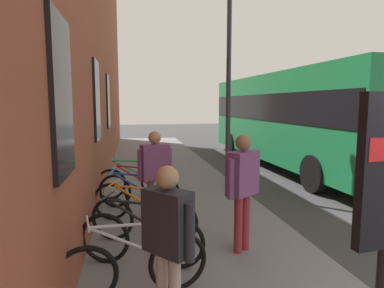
{
  "coord_description": "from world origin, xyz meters",
  "views": [
    {
      "loc": [
        -1.51,
        2.81,
        2.34
      ],
      "look_at": [
        4.91,
        1.63,
        1.54
      ],
      "focal_mm": 31.22,
      "sensor_mm": 36.0,
      "label": 1
    }
  ],
  "objects_px": {
    "bicycle_beside_lamp": "(142,238)",
    "bicycle_mid_rack": "(138,201)",
    "bicycle_under_window": "(139,190)",
    "pedestrian_crossing_street": "(243,181)",
    "bicycle_far_end": "(134,182)",
    "pedestrian_by_facade": "(155,168)",
    "bicycle_end_of_row": "(135,267)",
    "pedestrian_near_bus": "(168,233)",
    "street_lamp": "(229,66)",
    "bicycle_leaning_wall": "(144,218)",
    "city_bus": "(293,115)"
  },
  "relations": [
    {
      "from": "bicycle_end_of_row",
      "to": "pedestrian_near_bus",
      "type": "bearing_deg",
      "value": -152.42
    },
    {
      "from": "street_lamp",
      "to": "bicycle_end_of_row",
      "type": "bearing_deg",
      "value": 152.47
    },
    {
      "from": "bicycle_leaning_wall",
      "to": "city_bus",
      "type": "distance_m",
      "value": 8.39
    },
    {
      "from": "bicycle_under_window",
      "to": "street_lamp",
      "type": "distance_m",
      "value": 3.93
    },
    {
      "from": "pedestrian_by_facade",
      "to": "bicycle_under_window",
      "type": "bearing_deg",
      "value": 15.51
    },
    {
      "from": "bicycle_beside_lamp",
      "to": "bicycle_leaning_wall",
      "type": "relative_size",
      "value": 1.0
    },
    {
      "from": "bicycle_end_of_row",
      "to": "bicycle_mid_rack",
      "type": "relative_size",
      "value": 1.02
    },
    {
      "from": "bicycle_end_of_row",
      "to": "pedestrian_near_bus",
      "type": "height_order",
      "value": "pedestrian_near_bus"
    },
    {
      "from": "bicycle_under_window",
      "to": "pedestrian_crossing_street",
      "type": "bearing_deg",
      "value": -148.16
    },
    {
      "from": "bicycle_end_of_row",
      "to": "pedestrian_crossing_street",
      "type": "distance_m",
      "value": 2.01
    },
    {
      "from": "bicycle_mid_rack",
      "to": "bicycle_under_window",
      "type": "distance_m",
      "value": 0.76
    },
    {
      "from": "city_bus",
      "to": "bicycle_beside_lamp",
      "type": "bearing_deg",
      "value": 140.3
    },
    {
      "from": "bicycle_beside_lamp",
      "to": "city_bus",
      "type": "xyz_separation_m",
      "value": [
        6.86,
        -5.69,
        1.41
      ]
    },
    {
      "from": "bicycle_leaning_wall",
      "to": "bicycle_mid_rack",
      "type": "bearing_deg",
      "value": 3.8
    },
    {
      "from": "bicycle_mid_rack",
      "to": "city_bus",
      "type": "xyz_separation_m",
      "value": [
        5.05,
        -5.7,
        1.41
      ]
    },
    {
      "from": "bicycle_leaning_wall",
      "to": "pedestrian_near_bus",
      "type": "height_order",
      "value": "pedestrian_near_bus"
    },
    {
      "from": "pedestrian_near_bus",
      "to": "street_lamp",
      "type": "xyz_separation_m",
      "value": [
        5.41,
        -2.19,
        2.17
      ]
    },
    {
      "from": "bicycle_leaning_wall",
      "to": "pedestrian_near_bus",
      "type": "bearing_deg",
      "value": -176.23
    },
    {
      "from": "pedestrian_crossing_street",
      "to": "street_lamp",
      "type": "distance_m",
      "value": 4.44
    },
    {
      "from": "bicycle_far_end",
      "to": "bicycle_end_of_row",
      "type": "bearing_deg",
      "value": 179.51
    },
    {
      "from": "bicycle_beside_lamp",
      "to": "bicycle_far_end",
      "type": "height_order",
      "value": "same"
    },
    {
      "from": "pedestrian_near_bus",
      "to": "street_lamp",
      "type": "distance_m",
      "value": 6.22
    },
    {
      "from": "pedestrian_crossing_street",
      "to": "pedestrian_near_bus",
      "type": "bearing_deg",
      "value": 141.1
    },
    {
      "from": "bicycle_end_of_row",
      "to": "street_lamp",
      "type": "distance_m",
      "value": 6.09
    },
    {
      "from": "bicycle_beside_lamp",
      "to": "pedestrian_crossing_street",
      "type": "height_order",
      "value": "pedestrian_crossing_street"
    },
    {
      "from": "city_bus",
      "to": "pedestrian_by_facade",
      "type": "relative_size",
      "value": 6.13
    },
    {
      "from": "bicycle_far_end",
      "to": "pedestrian_by_facade",
      "type": "distance_m",
      "value": 1.97
    },
    {
      "from": "bicycle_mid_rack",
      "to": "bicycle_far_end",
      "type": "bearing_deg",
      "value": 2.48
    },
    {
      "from": "bicycle_leaning_wall",
      "to": "bicycle_under_window",
      "type": "xyz_separation_m",
      "value": [
        1.77,
        0.03,
        -0.0
      ]
    },
    {
      "from": "bicycle_far_end",
      "to": "pedestrian_crossing_street",
      "type": "xyz_separation_m",
      "value": [
        -3.19,
        -1.57,
        0.69
      ]
    },
    {
      "from": "bicycle_under_window",
      "to": "pedestrian_crossing_street",
      "type": "relative_size",
      "value": 0.97
    },
    {
      "from": "pedestrian_by_facade",
      "to": "city_bus",
      "type": "bearing_deg",
      "value": -45.64
    },
    {
      "from": "bicycle_mid_rack",
      "to": "bicycle_leaning_wall",
      "type": "bearing_deg",
      "value": -176.2
    },
    {
      "from": "bicycle_far_end",
      "to": "pedestrian_crossing_street",
      "type": "height_order",
      "value": "pedestrian_crossing_street"
    },
    {
      "from": "bicycle_mid_rack",
      "to": "pedestrian_near_bus",
      "type": "relative_size",
      "value": 1.04
    },
    {
      "from": "city_bus",
      "to": "bicycle_mid_rack",
      "type": "bearing_deg",
      "value": 131.58
    },
    {
      "from": "bicycle_mid_rack",
      "to": "city_bus",
      "type": "height_order",
      "value": "city_bus"
    },
    {
      "from": "bicycle_beside_lamp",
      "to": "city_bus",
      "type": "height_order",
      "value": "city_bus"
    },
    {
      "from": "bicycle_under_window",
      "to": "bicycle_far_end",
      "type": "distance_m",
      "value": 0.84
    },
    {
      "from": "bicycle_far_end",
      "to": "pedestrian_by_facade",
      "type": "height_order",
      "value": "pedestrian_by_facade"
    },
    {
      "from": "bicycle_mid_rack",
      "to": "pedestrian_crossing_street",
      "type": "bearing_deg",
      "value": -136.8
    },
    {
      "from": "bicycle_under_window",
      "to": "bicycle_far_end",
      "type": "bearing_deg",
      "value": 7.13
    },
    {
      "from": "bicycle_beside_lamp",
      "to": "bicycle_under_window",
      "type": "relative_size",
      "value": 0.99
    },
    {
      "from": "pedestrian_crossing_street",
      "to": "pedestrian_by_facade",
      "type": "distance_m",
      "value": 1.83
    },
    {
      "from": "bicycle_beside_lamp",
      "to": "bicycle_mid_rack",
      "type": "height_order",
      "value": "same"
    },
    {
      "from": "bicycle_far_end",
      "to": "pedestrian_by_facade",
      "type": "bearing_deg",
      "value": -168.27
    },
    {
      "from": "pedestrian_by_facade",
      "to": "street_lamp",
      "type": "xyz_separation_m",
      "value": [
        2.43,
        -2.09,
        2.12
      ]
    },
    {
      "from": "bicycle_far_end",
      "to": "pedestrian_crossing_street",
      "type": "relative_size",
      "value": 1.0
    },
    {
      "from": "bicycle_mid_rack",
      "to": "street_lamp",
      "type": "relative_size",
      "value": 0.32
    },
    {
      "from": "pedestrian_crossing_street",
      "to": "pedestrian_near_bus",
      "type": "xyz_separation_m",
      "value": [
        -1.6,
        1.29,
        -0.08
      ]
    }
  ]
}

